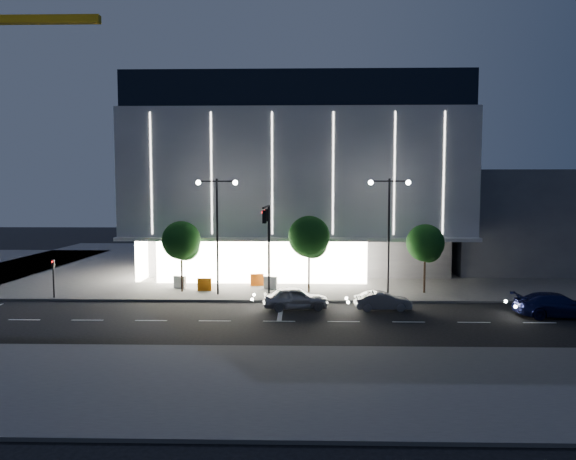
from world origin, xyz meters
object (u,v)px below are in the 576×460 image
(car_lead, at_px, (296,298))
(barrier_a, at_px, (204,284))
(barrier_c, at_px, (257,280))
(tree_mid, at_px, (309,239))
(tree_left, at_px, (182,243))
(car_second, at_px, (383,301))
(traffic_mast, at_px, (268,234))
(car_third, at_px, (557,305))
(ped_signal_far, at_px, (53,274))
(tree_right, at_px, (425,245))
(street_lamp_west, at_px, (217,219))
(barrier_b, at_px, (180,282))
(street_lamp_east, at_px, (389,219))
(barrier_d, at_px, (270,283))

(car_lead, distance_m, barrier_a, 9.20)
(barrier_c, bearing_deg, barrier_a, -166.26)
(barrier_a, bearing_deg, tree_mid, -5.31)
(tree_left, relative_size, car_second, 1.51)
(traffic_mast, relative_size, car_third, 1.33)
(tree_left, distance_m, car_second, 16.17)
(ped_signal_far, bearing_deg, traffic_mast, -4.15)
(tree_right, height_order, car_lead, tree_right)
(street_lamp_west, bearing_deg, tree_mid, 8.26)
(tree_mid, height_order, barrier_c, tree_mid)
(tree_left, height_order, barrier_c, tree_left)
(traffic_mast, xyz_separation_m, tree_left, (-6.97, 3.68, -0.99))
(traffic_mast, bearing_deg, tree_right, 17.02)
(tree_right, bearing_deg, car_second, -127.52)
(traffic_mast, distance_m, car_third, 19.52)
(barrier_a, relative_size, barrier_b, 1.00)
(traffic_mast, height_order, ped_signal_far, traffic_mast)
(car_lead, relative_size, barrier_b, 4.05)
(car_lead, bearing_deg, car_third, -102.64)
(tree_right, bearing_deg, street_lamp_east, -161.37)
(car_third, bearing_deg, tree_mid, 66.81)
(car_third, bearing_deg, barrier_a, 73.75)
(street_lamp_west, distance_m, tree_right, 16.19)
(tree_mid, distance_m, barrier_d, 4.99)
(car_lead, xyz_separation_m, car_third, (16.76, -1.81, 0.01))
(tree_left, relative_size, barrier_c, 5.20)
(car_lead, bearing_deg, tree_left, 53.37)
(car_lead, xyz_separation_m, barrier_b, (-9.49, 6.53, -0.11))
(car_second, distance_m, barrier_d, 10.41)
(traffic_mast, relative_size, tree_right, 1.28)
(tree_left, relative_size, tree_mid, 0.93)
(car_third, relative_size, barrier_d, 4.82)
(ped_signal_far, xyz_separation_m, tree_mid, (19.03, 2.52, 2.45))
(tree_left, height_order, car_lead, tree_left)
(car_second, bearing_deg, car_third, -101.63)
(street_lamp_west, relative_size, barrier_c, 8.18)
(tree_left, height_order, barrier_a, tree_left)
(barrier_c, bearing_deg, ped_signal_far, -176.19)
(street_lamp_west, distance_m, tree_left, 3.69)
(street_lamp_west, bearing_deg, traffic_mast, -33.65)
(tree_right, bearing_deg, ped_signal_far, -174.86)
(ped_signal_far, bearing_deg, street_lamp_west, 7.13)
(ped_signal_far, bearing_deg, car_third, -7.37)
(barrier_a, distance_m, barrier_b, 2.38)
(ped_signal_far, relative_size, car_third, 0.57)
(tree_right, xyz_separation_m, barrier_c, (-13.32, 2.63, -3.23))
(barrier_c, bearing_deg, traffic_mast, -93.91)
(ped_signal_far, xyz_separation_m, tree_left, (9.03, 2.52, 2.15))
(street_lamp_east, bearing_deg, ped_signal_far, -176.56)
(car_lead, xyz_separation_m, car_second, (5.89, -0.17, -0.14))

